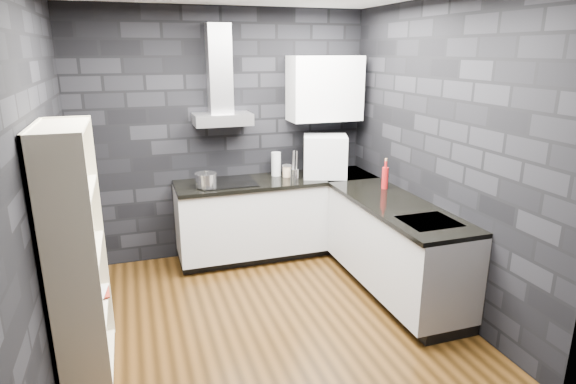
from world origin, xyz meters
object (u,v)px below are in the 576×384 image
glass_vase (276,164)px  bookshelf (76,253)px  utensil_crock (294,174)px  appliance_garage (325,157)px  fruit_bowl (74,252)px  pot (206,181)px  storage_jar (287,171)px  red_bottle (385,178)px

glass_vase → bookshelf: bookshelf is taller
utensil_crock → appliance_garage: appliance_garage is taller
glass_vase → fruit_bowl: glass_vase is taller
pot → bookshelf: bearing=-129.4°
pot → appliance_garage: appliance_garage is taller
glass_vase → storage_jar: bearing=-41.6°
pot → utensil_crock: bearing=1.7°
utensil_crock → fruit_bowl: 2.56m
red_bottle → bookshelf: size_ratio=0.12×
fruit_bowl → storage_jar: bearing=38.0°
storage_jar → bookshelf: size_ratio=0.07×
glass_vase → utensil_crock: 0.28m
pot → glass_vase: 0.87m
storage_jar → appliance_garage: (0.41, -0.12, 0.17)m
pot → appliance_garage: bearing=2.2°
utensil_crock → appliance_garage: 0.40m
utensil_crock → fruit_bowl: size_ratio=0.56×
glass_vase → appliance_garage: size_ratio=0.57×
glass_vase → utensil_crock: glass_vase is taller
appliance_garage → fruit_bowl: (-2.46, -1.49, -0.19)m
utensil_crock → fruit_bowl: (-2.10, -1.47, -0.02)m
glass_vase → red_bottle: (0.90, -0.85, -0.02)m
utensil_crock → bookshelf: bearing=-146.2°
red_bottle → storage_jar: bearing=136.1°
fruit_bowl → glass_vase: bearing=40.9°
pot → fruit_bowl: size_ratio=1.03×
pot → storage_jar: 0.94m
storage_jar → fruit_bowl: (-2.06, -1.61, -0.02)m
red_bottle → fruit_bowl: red_bottle is taller
fruit_bowl → utensil_crock: bearing=35.0°
pot → bookshelf: size_ratio=0.12×
appliance_garage → red_bottle: (0.39, -0.65, -0.11)m
appliance_garage → utensil_crock: bearing=-156.7°
pot → red_bottle: bearing=-19.1°
glass_vase → fruit_bowl: size_ratio=1.27×
pot → red_bottle: size_ratio=0.98×
appliance_garage → red_bottle: bearing=-39.2°
glass_vase → fruit_bowl: (-1.96, -1.69, -0.10)m
glass_vase → fruit_bowl: bearing=-139.1°
utensil_crock → glass_vase: bearing=121.3°
pot → storage_jar: size_ratio=1.82×
bookshelf → fruit_bowl: size_ratio=8.61×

